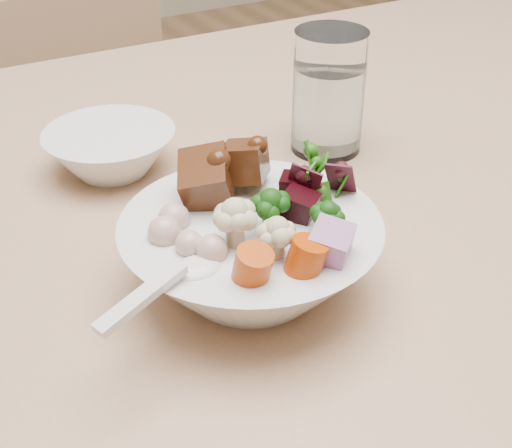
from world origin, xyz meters
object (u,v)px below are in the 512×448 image
food_bowl (252,248)px  side_bowl (111,151)px  water_glass (328,97)px  chair_far (114,180)px  dining_table (396,226)px

food_bowl → side_bowl: bearing=97.8°
water_glass → side_bowl: water_glass is taller
chair_far → side_bowl: size_ratio=6.03×
water_glass → side_bowl: bearing=163.2°
food_bowl → water_glass: size_ratio=1.57×
food_bowl → side_bowl: size_ratio=1.53×
side_bowl → water_glass: bearing=-16.8°
chair_far → water_glass: (0.05, -0.67, 0.42)m
dining_table → water_glass: size_ratio=13.25×
dining_table → food_bowl: food_bowl is taller
dining_table → water_glass: water_glass is taller
food_bowl → chair_far: bearing=80.3°
side_bowl → food_bowl: bearing=-82.2°
water_glass → dining_table: bearing=-52.0°
dining_table → water_glass: 0.17m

